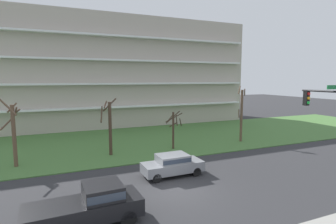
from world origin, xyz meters
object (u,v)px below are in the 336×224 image
(pickup_black_near_left, at_px, (89,205))
(tree_right, at_px, (241,115))
(sedan_gray_center_left, at_px, (173,164))
(tree_center, at_px, (174,127))
(tree_left, at_px, (109,126))
(tree_far_left, at_px, (13,132))

(pickup_black_near_left, bearing_deg, tree_right, 30.06)
(tree_right, bearing_deg, pickup_black_near_left, -147.65)
(pickup_black_near_left, distance_m, sedan_gray_center_left, 7.76)
(sedan_gray_center_left, bearing_deg, tree_center, -115.54)
(tree_right, bearing_deg, tree_left, 178.81)
(pickup_black_near_left, bearing_deg, tree_left, 72.38)
(tree_far_left, bearing_deg, tree_center, 1.03)
(tree_center, height_order, sedan_gray_center_left, tree_center)
(tree_left, distance_m, pickup_black_near_left, 11.95)
(tree_center, height_order, tree_right, tree_right)
(tree_left, bearing_deg, tree_far_left, -176.96)
(tree_left, height_order, pickup_black_near_left, tree_left)
(pickup_black_near_left, xyz_separation_m, sedan_gray_center_left, (6.33, 4.49, -0.14))
(pickup_black_near_left, bearing_deg, sedan_gray_center_left, 33.06)
(tree_center, bearing_deg, pickup_black_near_left, -130.00)
(tree_far_left, xyz_separation_m, tree_left, (7.54, 0.40, -0.13))
(tree_left, xyz_separation_m, pickup_black_near_left, (-3.13, -11.40, -1.74))
(sedan_gray_center_left, bearing_deg, tree_left, -65.95)
(tree_center, distance_m, sedan_gray_center_left, 7.56)
(tree_left, relative_size, tree_right, 0.84)
(tree_far_left, bearing_deg, tree_right, 0.26)
(tree_far_left, relative_size, sedan_gray_center_left, 1.29)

